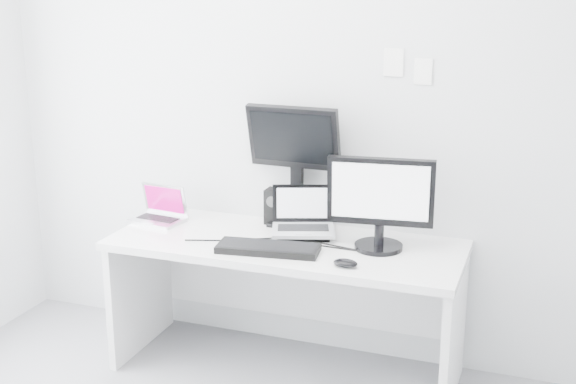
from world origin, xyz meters
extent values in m
plane|color=silver|center=(0.00, 1.60, 1.35)|extent=(3.60, 0.00, 3.60)
cube|color=white|center=(0.00, 1.25, 0.36)|extent=(1.80, 0.70, 0.73)
cube|color=silver|center=(-0.78, 1.31, 0.84)|extent=(0.31, 0.24, 0.21)
cube|color=black|center=(-0.16, 1.52, 0.83)|extent=(0.10, 0.10, 0.19)
cube|color=#AFB1B7|center=(0.06, 1.35, 0.86)|extent=(0.39, 0.34, 0.27)
cube|color=black|center=(-0.05, 1.52, 1.07)|extent=(0.51, 0.20, 0.68)
cube|color=black|center=(0.47, 1.31, 0.97)|extent=(0.55, 0.30, 0.48)
cube|color=black|center=(-0.03, 1.08, 0.75)|extent=(0.52, 0.24, 0.03)
ellipsoid|color=black|center=(0.38, 1.01, 0.75)|extent=(0.12, 0.08, 0.04)
cube|color=white|center=(0.45, 1.59, 1.62)|extent=(0.10, 0.00, 0.14)
cube|color=white|center=(0.60, 1.59, 1.58)|extent=(0.09, 0.00, 0.13)
camera|label=1|loc=(1.24, -2.15, 2.00)|focal=46.85mm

